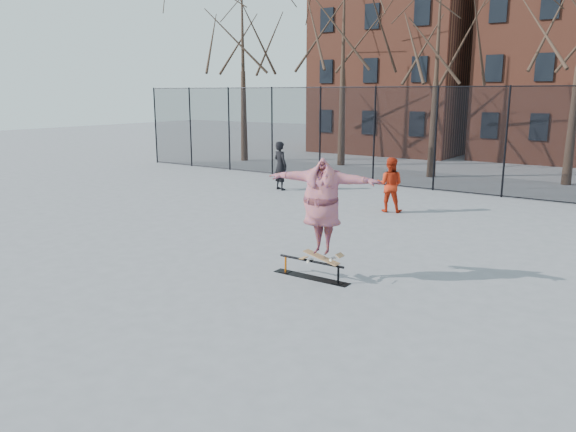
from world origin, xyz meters
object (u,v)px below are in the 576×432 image
Objects in this scene: bystander_black at (280,166)px; skateboard at (321,260)px; skate_rail at (311,271)px; bystander_red at (390,185)px; skater at (322,211)px.

skateboard is at bearing 148.99° from bystander_black.
skate_rail is 2.02× the size of skateboard.
bystander_black is at bearing -30.72° from bystander_red.
skater reaches higher than bystander_black.
skater is at bearing 148.99° from bystander_black.
bystander_red is at bearing 102.03° from skate_rail.
skate_rail is at bearing 167.46° from skater.
skater reaches higher than bystander_red.
skate_rail is at bearing 86.02° from bystander_red.
skate_rail is 0.91× the size of bystander_black.
skateboard is 1.01m from skater.
skate_rail is 0.99× the size of bystander_red.
skateboard is at bearing 87.91° from bystander_red.
skateboard is 10.94m from bystander_black.
skateboard is 0.45× the size of bystander_black.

